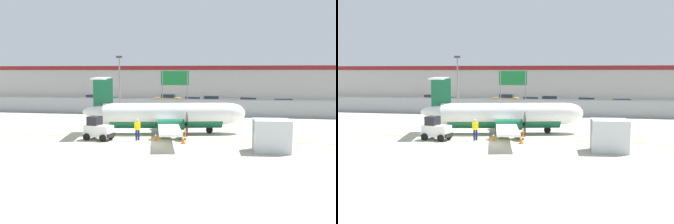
{
  "view_description": "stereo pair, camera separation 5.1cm",
  "coord_description": "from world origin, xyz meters",
  "views": [
    {
      "loc": [
        7.1,
        -27.3,
        5.46
      ],
      "look_at": [
        1.23,
        5.66,
        1.8
      ],
      "focal_mm": 40.0,
      "sensor_mm": 36.0,
      "label": 1
    },
    {
      "loc": [
        7.15,
        -27.29,
        5.46
      ],
      "look_at": [
        1.23,
        5.66,
        1.8
      ],
      "focal_mm": 40.0,
      "sensor_mm": 36.0,
      "label": 2
    }
  ],
  "objects": [
    {
      "name": "traffic_cone_far_right",
      "position": [
        1.02,
        1.28,
        0.31
      ],
      "size": [
        0.36,
        0.36,
        0.64
      ],
      "color": "orange",
      "rests_on": "ground"
    },
    {
      "name": "ground_plane",
      "position": [
        0.0,
        2.0,
        0.0
      ],
      "size": [
        140.0,
        140.0,
        0.01
      ],
      "color": "#B2AD99"
    },
    {
      "name": "cargo_container",
      "position": [
        9.63,
        -1.35,
        1.1
      ],
      "size": [
        2.52,
        2.15,
        2.2
      ],
      "rotation": [
        0.0,
        0.0,
        0.06
      ],
      "color": "#B7BCC1",
      "rests_on": "ground"
    },
    {
      "name": "parking_lot_strip",
      "position": [
        0.0,
        29.5,
        0.06
      ],
      "size": [
        98.0,
        17.0,
        0.12
      ],
      "color": "#38383A",
      "rests_on": "ground"
    },
    {
      "name": "perimeter_fence",
      "position": [
        0.0,
        18.0,
        1.12
      ],
      "size": [
        98.0,
        0.1,
        2.1
      ],
      "color": "gray",
      "rests_on": "ground"
    },
    {
      "name": "baggage_tug",
      "position": [
        -3.57,
        0.75,
        0.86
      ],
      "size": [
        2.51,
        1.78,
        1.88
      ],
      "rotation": [
        0.0,
        0.0,
        -0.21
      ],
      "color": "silver",
      "rests_on": "ground"
    },
    {
      "name": "ground_crew_worker",
      "position": [
        -0.39,
        1.01,
        0.95
      ],
      "size": [
        0.48,
        0.48,
        1.7
      ],
      "rotation": [
        0.0,
        0.0,
        5.46
      ],
      "color": "#191E4C",
      "rests_on": "ground"
    },
    {
      "name": "commuter_airplane",
      "position": [
        1.48,
        4.71,
        1.6
      ],
      "size": [
        14.21,
        15.98,
        4.92
      ],
      "rotation": [
        0.0,
        0.0,
        0.21
      ],
      "color": "white",
      "rests_on": "ground"
    },
    {
      "name": "parked_car_6",
      "position": [
        13.74,
        26.59,
        0.89
      ],
      "size": [
        4.32,
        2.26,
        1.58
      ],
      "rotation": [
        0.0,
        0.0,
        3.22
      ],
      "color": "navy",
      "rests_on": "parking_lot_strip"
    },
    {
      "name": "parked_car_5",
      "position": [
        9.01,
        28.15,
        0.89
      ],
      "size": [
        4.39,
        2.43,
        1.58
      ],
      "rotation": [
        0.0,
        0.0,
        3.01
      ],
      "color": "black",
      "rests_on": "parking_lot_strip"
    },
    {
      "name": "parked_car_2",
      "position": [
        -3.72,
        33.41,
        0.89
      ],
      "size": [
        4.29,
        2.18,
        1.58
      ],
      "rotation": [
        0.0,
        0.0,
        3.09
      ],
      "color": "#B28C19",
      "rests_on": "parking_lot_strip"
    },
    {
      "name": "parked_car_1",
      "position": [
        -10.88,
        25.28,
        0.89
      ],
      "size": [
        4.39,
        2.43,
        1.58
      ],
      "rotation": [
        0.0,
        0.0,
        0.13
      ],
      "color": "#19662D",
      "rests_on": "parking_lot_strip"
    },
    {
      "name": "traffic_cone_near_left",
      "position": [
        0.51,
        5.39,
        0.31
      ],
      "size": [
        0.36,
        0.36,
        0.64
      ],
      "color": "orange",
      "rests_on": "ground"
    },
    {
      "name": "parked_car_3",
      "position": [
        0.88,
        27.8,
        0.89
      ],
      "size": [
        4.35,
        2.34,
        1.58
      ],
      "rotation": [
        0.0,
        0.0,
        3.24
      ],
      "color": "navy",
      "rests_on": "parking_lot_strip"
    },
    {
      "name": "apron_light_pole",
      "position": [
        -6.45,
        15.74,
        4.3
      ],
      "size": [
        0.7,
        0.3,
        7.27
      ],
      "color": "slate",
      "rests_on": "ground"
    },
    {
      "name": "parked_car_4",
      "position": [
        3.75,
        30.41,
        0.89
      ],
      "size": [
        4.21,
        2.03,
        1.58
      ],
      "rotation": [
        0.0,
        0.0,
        0.01
      ],
      "color": "slate",
      "rests_on": "parking_lot_strip"
    },
    {
      "name": "parked_car_0",
      "position": [
        -15.42,
        30.16,
        0.89
      ],
      "size": [
        4.37,
        2.4,
        1.58
      ],
      "rotation": [
        0.0,
        0.0,
        3.02
      ],
      "color": "slate",
      "rests_on": "parking_lot_strip"
    },
    {
      "name": "highway_sign",
      "position": [
        -0.39,
        19.68,
        4.14
      ],
      "size": [
        3.6,
        0.14,
        5.5
      ],
      "color": "slate",
      "rests_on": "ground"
    },
    {
      "name": "traffic_cone_near_right",
      "position": [
        3.35,
        0.3,
        0.31
      ],
      "size": [
        0.36,
        0.36,
        0.64
      ],
      "color": "orange",
      "rests_on": "ground"
    },
    {
      "name": "background_building",
      "position": [
        0.0,
        47.99,
        3.26
      ],
      "size": [
        91.0,
        8.1,
        6.5
      ],
      "color": "#BCB7B2",
      "rests_on": "ground"
    },
    {
      "name": "traffic_cone_far_left",
      "position": [
        3.05,
        3.48,
        0.31
      ],
      "size": [
        0.36,
        0.36,
        0.64
      ],
      "color": "orange",
      "rests_on": "ground"
    }
  ]
}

